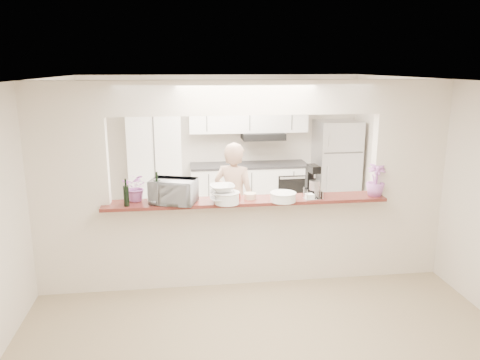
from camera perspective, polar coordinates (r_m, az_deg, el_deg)
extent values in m
plane|color=#9B8869|center=(6.08, 0.67, -12.15)|extent=(6.00, 6.00, 0.00)
cube|color=beige|center=(7.49, -1.02, -6.96)|extent=(5.00, 2.90, 0.01)
cube|color=silver|center=(5.73, -20.03, -1.29)|extent=(0.90, 0.15, 2.50)
cube|color=silver|center=(6.27, 19.60, -0.01)|extent=(0.90, 0.15, 2.50)
cube|color=silver|center=(5.48, 0.74, 10.04)|extent=(3.20, 0.15, 0.40)
cube|color=silver|center=(5.87, 0.69, -7.53)|extent=(3.20, 0.15, 1.05)
cube|color=maroon|center=(5.64, 0.77, -2.56)|extent=(3.40, 0.38, 0.04)
cube|color=white|center=(8.28, -10.25, 2.37)|extent=(0.90, 0.60, 2.10)
cube|color=white|center=(8.49, 1.11, -1.28)|extent=(2.10, 0.60, 0.90)
cube|color=#2E2E31|center=(8.38, 1.12, 1.82)|extent=(2.10, 0.62, 0.04)
cube|color=white|center=(8.36, 1.02, 8.41)|extent=(2.10, 0.35, 0.75)
cube|color=black|center=(8.35, 2.82, 5.39)|extent=(0.75, 0.45, 0.12)
cube|color=black|center=(8.34, 6.53, -1.31)|extent=(0.55, 0.02, 0.55)
cube|color=#BBBBC0|center=(8.73, 11.61, 1.55)|extent=(0.75, 0.70, 1.70)
imported|color=pink|center=(5.66, -12.51, -0.84)|extent=(0.38, 0.36, 0.34)
cylinder|color=black|center=(5.45, -10.05, -1.55)|extent=(0.08, 0.08, 0.29)
cylinder|color=black|center=(5.41, -10.14, 0.45)|extent=(0.03, 0.03, 0.10)
cylinder|color=black|center=(5.49, -13.69, -1.91)|extent=(0.06, 0.06, 0.24)
cylinder|color=black|center=(5.45, -13.79, -0.28)|extent=(0.02, 0.02, 0.08)
imported|color=#9FA0A4|center=(5.50, -8.12, -1.38)|extent=(0.60, 0.49, 0.29)
imported|color=silver|center=(5.46, -2.16, -1.75)|extent=(0.32, 0.32, 0.21)
cylinder|color=white|center=(5.46, -1.61, -2.21)|extent=(0.29, 0.29, 0.13)
cylinder|color=white|center=(5.44, -1.62, -1.52)|extent=(0.30, 0.30, 0.01)
cylinder|color=white|center=(5.57, 5.27, -2.10)|extent=(0.30, 0.30, 0.10)
cylinder|color=white|center=(5.55, 5.28, -1.56)|extent=(0.31, 0.31, 0.01)
cylinder|color=maroon|center=(5.63, -0.77, -2.00)|extent=(0.16, 0.16, 0.07)
cylinder|color=beige|center=(5.65, 1.25, -1.95)|extent=(0.15, 0.15, 0.07)
cube|color=silver|center=(5.71, 8.90, -2.25)|extent=(0.23, 0.15, 0.01)
cube|color=white|center=(5.70, 8.91, -1.92)|extent=(0.10, 0.10, 0.06)
cube|color=black|center=(5.90, 8.83, -1.47)|extent=(0.18, 0.26, 0.06)
cube|color=black|center=(5.94, 8.58, 0.29)|extent=(0.12, 0.10, 0.27)
cube|color=black|center=(5.82, 8.97, 1.36)|extent=(0.13, 0.22, 0.09)
cylinder|color=#B7B7BC|center=(5.83, 9.06, -0.63)|extent=(0.13, 0.13, 0.12)
imported|color=#C66AC0|center=(5.98, 16.21, 0.02)|extent=(0.26, 0.26, 0.41)
imported|color=tan|center=(6.56, -0.72, -2.52)|extent=(0.71, 0.62, 1.63)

